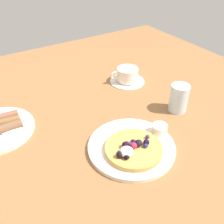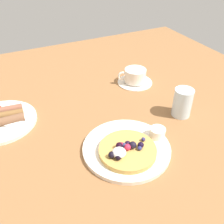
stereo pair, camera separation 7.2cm
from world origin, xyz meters
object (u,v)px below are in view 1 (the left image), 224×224
(pancake_plate, at_px, (131,147))
(water_glass, at_px, (179,98))
(coffee_cup, at_px, (127,74))
(coffee_saucer, at_px, (127,81))
(syrup_ramekin, at_px, (160,129))

(pancake_plate, distance_m, water_glass, 0.25)
(pancake_plate, relative_size, water_glass, 2.58)
(coffee_cup, bearing_deg, coffee_saucer, -15.02)
(water_glass, bearing_deg, syrup_ramekin, -153.69)
(pancake_plate, relative_size, coffee_saucer, 1.78)
(pancake_plate, bearing_deg, water_glass, 15.81)
(syrup_ramekin, relative_size, coffee_saucer, 0.33)
(coffee_saucer, bearing_deg, pancake_plate, -123.57)
(coffee_saucer, bearing_deg, syrup_ramekin, -109.24)
(coffee_cup, xyz_separation_m, water_glass, (0.03, -0.25, 0.01))
(pancake_plate, bearing_deg, coffee_saucer, 56.43)
(coffee_saucer, distance_m, coffee_cup, 0.03)
(coffee_saucer, distance_m, water_glass, 0.25)
(syrup_ramekin, distance_m, coffee_cup, 0.33)
(pancake_plate, distance_m, coffee_cup, 0.38)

